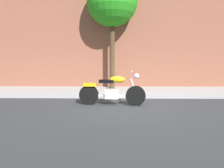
{
  "coord_description": "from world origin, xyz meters",
  "views": [
    {
      "loc": [
        -0.36,
        -6.93,
        1.48
      ],
      "look_at": [
        -0.49,
        0.2,
        0.7
      ],
      "focal_mm": 35.16,
      "sensor_mm": 36.0,
      "label": 1
    }
  ],
  "objects": [
    {
      "name": "sidewalk",
      "position": [
        0.0,
        2.79,
        0.07
      ],
      "size": [
        18.62,
        2.71,
        0.14
      ],
      "primitive_type": "cube",
      "color": "#A0A0A0",
      "rests_on": "ground"
    },
    {
      "name": "ground_plane",
      "position": [
        0.0,
        0.0,
        0.0
      ],
      "size": [
        60.0,
        60.0,
        0.0
      ],
      "primitive_type": "plane",
      "color": "#303335"
    },
    {
      "name": "motorcycle",
      "position": [
        -0.49,
        0.21,
        0.46
      ],
      "size": [
        2.2,
        0.7,
        1.14
      ],
      "color": "black",
      "rests_on": "ground"
    },
    {
      "name": "street_tree",
      "position": [
        -0.55,
        3.43,
        4.14
      ],
      "size": [
        2.34,
        2.34,
        5.34
      ],
      "color": "#473521",
      "rests_on": "ground"
    }
  ]
}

